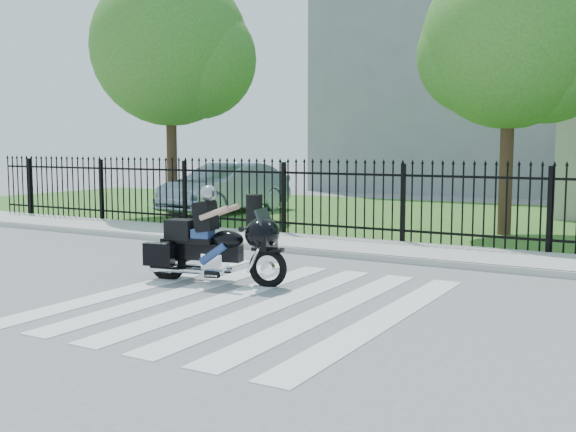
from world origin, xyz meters
The scene contains 12 objects.
ground centered at (0.00, 0.00, 0.00)m, with size 120.00×120.00×0.00m, color slate.
crosswalk centered at (0.00, 0.00, 0.01)m, with size 5.00×5.50×0.01m, color silver, non-canonical shape.
sidewalk centered at (0.00, 5.00, 0.06)m, with size 40.00×2.00×0.12m, color #ADAAA3.
curb centered at (0.00, 4.00, 0.06)m, with size 40.00×0.12×0.12m, color #ADAAA3.
grass_strip centered at (0.00, 12.00, 0.01)m, with size 40.00×12.00×0.02m, color #306021.
iron_fence centered at (0.00, 6.00, 0.90)m, with size 26.00×0.04×1.80m.
tree_left centered at (-8.50, 8.50, 5.17)m, with size 4.80×4.80×7.58m.
tree_mid centered at (1.50, 9.00, 4.67)m, with size 4.20×4.20×6.78m.
building_tall centered at (-3.00, 26.00, 6.00)m, with size 15.00×10.00×12.00m, color gray.
motorcycle_rider centered at (-1.25, 0.78, 0.65)m, with size 2.40×1.05×1.60m.
parked_car centered at (-7.45, 9.91, 0.82)m, with size 1.70×4.87×1.60m, color #929EB7.
litter_bin centered at (-3.64, 5.70, 0.57)m, with size 0.40×0.40×0.90m, color black.
Camera 1 is at (5.14, -7.80, 2.19)m, focal length 42.00 mm.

